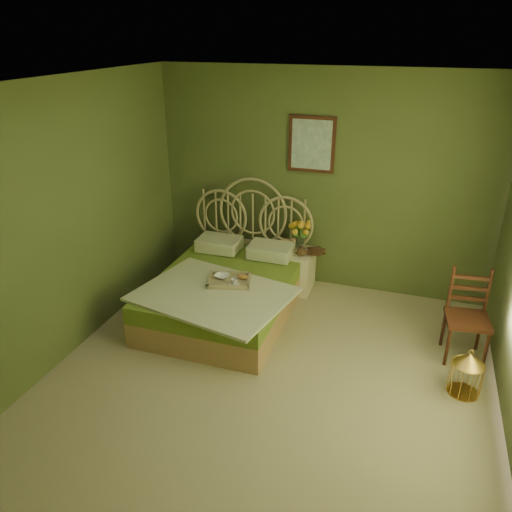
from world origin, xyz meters
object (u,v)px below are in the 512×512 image
(nightstand, at_px, (295,262))
(birdcage, at_px, (466,374))
(bed, at_px, (227,289))
(chair, at_px, (469,310))

(nightstand, bearing_deg, birdcage, -36.86)
(birdcage, bearing_deg, bed, 165.71)
(bed, height_order, nightstand, bed)
(nightstand, xyz_separation_m, birdcage, (1.93, -1.45, -0.14))
(bed, relative_size, chair, 2.37)
(nightstand, bearing_deg, bed, -125.59)
(chair, bearing_deg, bed, 174.06)
(nightstand, distance_m, chair, 2.10)
(nightstand, bearing_deg, chair, -22.80)
(bed, bearing_deg, birdcage, -14.29)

